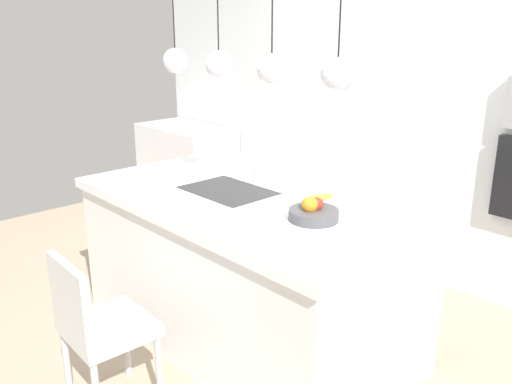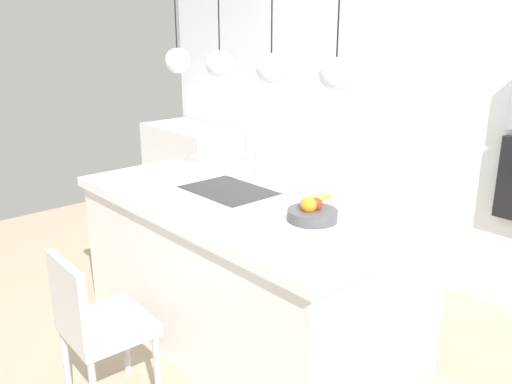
# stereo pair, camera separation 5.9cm
# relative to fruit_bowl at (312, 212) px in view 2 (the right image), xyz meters

# --- Properties ---
(floor) EXTENTS (6.60, 6.60, 0.00)m
(floor) POSITION_rel_fruit_bowl_xyz_m (-0.56, 0.01, -1.00)
(floor) COLOR tan
(floor) RESTS_ON ground
(back_wall) EXTENTS (6.00, 0.10, 2.60)m
(back_wall) POSITION_rel_fruit_bowl_xyz_m (-0.56, 1.66, 0.30)
(back_wall) COLOR white
(back_wall) RESTS_ON ground
(kitchen_island) EXTENTS (2.16, 1.16, 0.95)m
(kitchen_island) POSITION_rel_fruit_bowl_xyz_m (-0.56, 0.01, -0.52)
(kitchen_island) COLOR white
(kitchen_island) RESTS_ON ground
(sink_basin) EXTENTS (0.56, 0.40, 0.02)m
(sink_basin) POSITION_rel_fruit_bowl_xyz_m (-0.71, 0.01, -0.05)
(sink_basin) COLOR #2D2D30
(sink_basin) RESTS_ON kitchen_island
(faucet) EXTENTS (0.02, 0.17, 0.22)m
(faucet) POSITION_rel_fruit_bowl_xyz_m (-0.71, 0.22, 0.10)
(faucet) COLOR silver
(faucet) RESTS_ON kitchen_island
(fruit_bowl) EXTENTS (0.27, 0.27, 0.15)m
(fruit_bowl) POSITION_rel_fruit_bowl_xyz_m (0.00, 0.00, 0.00)
(fruit_bowl) COLOR #4C4C51
(fruit_bowl) RESTS_ON kitchen_island
(side_counter) EXTENTS (1.10, 0.60, 0.89)m
(side_counter) POSITION_rel_fruit_bowl_xyz_m (-2.96, 1.29, -0.55)
(side_counter) COLOR white
(side_counter) RESTS_ON ground
(chair_near) EXTENTS (0.44, 0.42, 0.87)m
(chair_near) POSITION_rel_fruit_bowl_xyz_m (-0.53, -1.02, -0.49)
(chair_near) COLOR silver
(chair_near) RESTS_ON ground
(pendant_light_left) EXTENTS (0.16, 0.16, 0.76)m
(pendant_light_left) POSITION_rel_fruit_bowl_xyz_m (-1.23, 0.01, 0.73)
(pendant_light_left) COLOR silver
(pendant_light_center_left) EXTENTS (0.16, 0.16, 0.76)m
(pendant_light_center_left) POSITION_rel_fruit_bowl_xyz_m (-0.78, 0.01, 0.73)
(pendant_light_center_left) COLOR silver
(pendant_light_center_right) EXTENTS (0.16, 0.16, 0.76)m
(pendant_light_center_right) POSITION_rel_fruit_bowl_xyz_m (-0.33, 0.01, 0.73)
(pendant_light_center_right) COLOR silver
(pendant_light_right) EXTENTS (0.16, 0.16, 0.76)m
(pendant_light_right) POSITION_rel_fruit_bowl_xyz_m (0.11, 0.01, 0.73)
(pendant_light_right) COLOR silver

